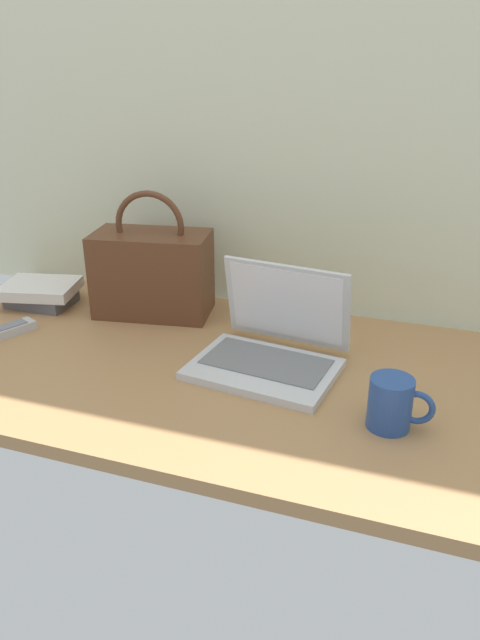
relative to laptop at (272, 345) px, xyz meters
name	(u,v)px	position (x,y,z in m)	size (l,w,h in m)	color
desk	(218,371)	(-0.11, -0.05, -0.06)	(1.60, 0.76, 0.03)	#A87A4C
laptop	(272,345)	(0.00, 0.00, 0.00)	(0.33, 0.30, 0.22)	silver
coffee_mug	(392,403)	(0.28, -0.17, 0.01)	(0.12, 0.08, 0.10)	#26478C
remote_control_near	(3,332)	(-0.67, -0.08, -0.03)	(0.11, 0.16, 0.02)	#B7B7B7
handbag	(152,272)	(-0.38, 0.18, 0.07)	(0.32, 0.21, 0.33)	#59331E
book_stack	(41,293)	(-0.70, 0.13, -0.01)	(0.23, 0.19, 0.06)	#595960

